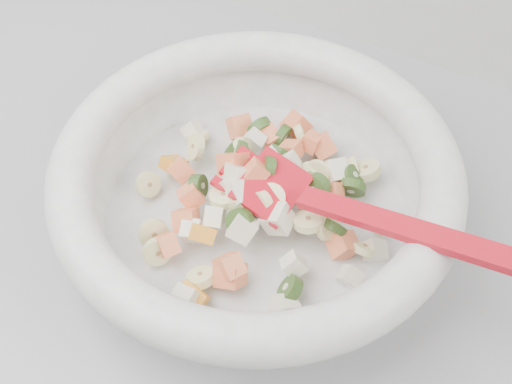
% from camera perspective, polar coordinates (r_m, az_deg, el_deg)
% --- Properties ---
extents(mixing_bowl, '(0.43, 0.37, 0.12)m').
position_cam_1_polar(mixing_bowl, '(0.58, 0.05, 0.55)').
color(mixing_bowl, white).
rests_on(mixing_bowl, counter).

